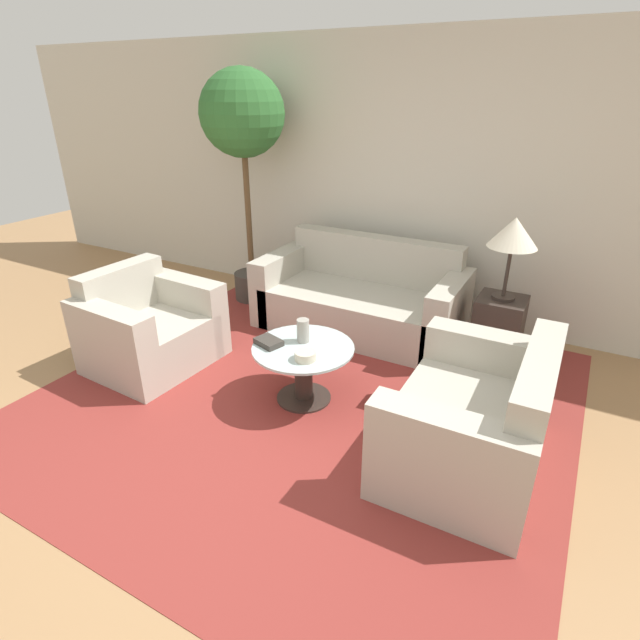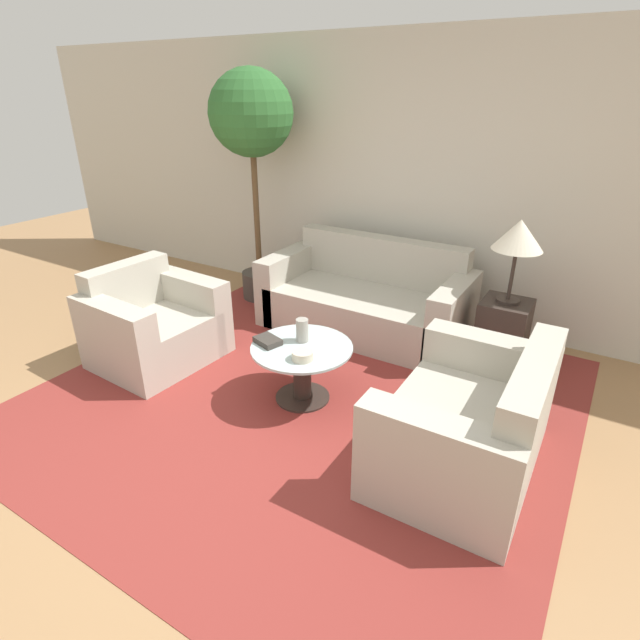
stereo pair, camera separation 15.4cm
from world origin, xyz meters
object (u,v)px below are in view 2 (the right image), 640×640
(loveseat, at_px, (474,429))
(bowl, at_px, (303,355))
(potted_plant, at_px, (252,128))
(armchair, at_px, (153,327))
(book_stack, at_px, (268,341))
(sofa_main, at_px, (367,301))
(table_lamp, at_px, (519,237))
(vase, at_px, (302,330))
(coffee_table, at_px, (302,365))

(loveseat, relative_size, bowl, 8.49)
(potted_plant, xyz_separation_m, bowl, (1.60, -1.57, -1.29))
(armchair, relative_size, book_stack, 4.51)
(sofa_main, bearing_deg, loveseat, -45.19)
(loveseat, relative_size, book_stack, 5.62)
(bowl, bearing_deg, potted_plant, 135.46)
(armchair, bearing_deg, potted_plant, 5.38)
(loveseat, distance_m, table_lamp, 1.59)
(sofa_main, height_order, book_stack, sofa_main)
(armchair, distance_m, bowl, 1.54)
(sofa_main, relative_size, bowl, 12.92)
(vase, distance_m, bowl, 0.28)
(table_lamp, bearing_deg, potted_plant, 176.57)
(table_lamp, bearing_deg, book_stack, -135.08)
(sofa_main, xyz_separation_m, loveseat, (1.42, -1.43, 0.00))
(loveseat, bearing_deg, coffee_table, -94.39)
(potted_plant, height_order, vase, potted_plant)
(coffee_table, distance_m, book_stack, 0.31)
(armchair, relative_size, coffee_table, 1.36)
(coffee_table, relative_size, table_lamp, 1.12)
(coffee_table, relative_size, bowl, 5.01)
(loveseat, distance_m, vase, 1.36)
(armchair, distance_m, vase, 1.42)
(armchair, relative_size, vase, 5.75)
(sofa_main, height_order, loveseat, sofa_main)
(coffee_table, xyz_separation_m, potted_plant, (-1.49, 1.42, 1.47))
(armchair, bearing_deg, bowl, -87.82)
(sofa_main, relative_size, potted_plant, 0.82)
(coffee_table, height_order, potted_plant, potted_plant)
(potted_plant, bearing_deg, sofa_main, -3.09)
(sofa_main, distance_m, book_stack, 1.45)
(coffee_table, bearing_deg, vase, 120.34)
(table_lamp, xyz_separation_m, book_stack, (-1.36, -1.35, -0.65))
(book_stack, bearing_deg, bowl, 6.56)
(loveseat, height_order, potted_plant, potted_plant)
(potted_plant, relative_size, vase, 13.21)
(sofa_main, bearing_deg, table_lamp, -3.79)
(table_lamp, bearing_deg, bowl, -125.62)
(table_lamp, relative_size, book_stack, 2.96)
(potted_plant, height_order, book_stack, potted_plant)
(coffee_table, height_order, vase, vase)
(armchair, relative_size, loveseat, 0.80)
(vase, bearing_deg, table_lamp, 45.62)
(sofa_main, distance_m, potted_plant, 2.00)
(loveseat, bearing_deg, bowl, -87.26)
(table_lamp, relative_size, bowl, 4.48)
(coffee_table, bearing_deg, sofa_main, 96.04)
(armchair, bearing_deg, sofa_main, -37.95)
(table_lamp, distance_m, potted_plant, 2.70)
(coffee_table, bearing_deg, table_lamp, 48.34)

